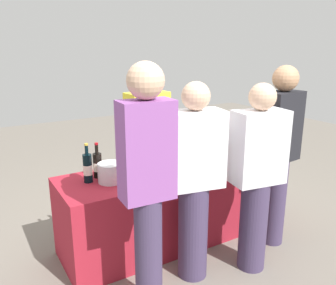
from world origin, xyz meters
name	(u,v)px	position (x,y,z in m)	size (l,w,h in m)	color
ground_plane	(168,239)	(0.00, 0.00, 0.00)	(12.00, 12.00, 0.00)	slate
tasting_table	(168,205)	(0.00, 0.00, 0.36)	(2.00, 0.67, 0.73)	maroon
wine_bottle_0	(88,168)	(-0.73, 0.06, 0.85)	(0.07, 0.07, 0.33)	black
wine_bottle_1	(97,165)	(-0.62, 0.13, 0.84)	(0.08, 0.08, 0.31)	black
wine_bottle_2	(132,161)	(-0.33, 0.07, 0.84)	(0.08, 0.08, 0.31)	black
wine_bottle_3	(150,155)	(-0.10, 0.15, 0.83)	(0.06, 0.06, 0.29)	black
wine_bottle_4	(205,145)	(0.54, 0.16, 0.83)	(0.08, 0.08, 0.29)	black
wine_bottle_5	(218,142)	(0.69, 0.14, 0.85)	(0.08, 0.08, 0.33)	black
wine_glass_0	(158,168)	(-0.20, -0.15, 0.82)	(0.07, 0.07, 0.13)	silver
wine_glass_1	(186,159)	(0.15, -0.08, 0.82)	(0.06, 0.06, 0.13)	silver
wine_glass_2	(231,148)	(0.70, -0.05, 0.83)	(0.07, 0.07, 0.15)	silver
ice_bucket	(110,173)	(-0.57, -0.03, 0.81)	(0.21, 0.21, 0.16)	silver
server_pouring	(148,141)	(0.12, 0.62, 0.83)	(0.46, 0.27, 1.56)	black
guest_0	(147,182)	(-0.59, -0.73, 0.98)	(0.36, 0.23, 1.74)	#3F3351
guest_1	(194,178)	(-0.10, -0.56, 0.84)	(0.47, 0.32, 1.58)	#3F3351
guest_2	(257,174)	(0.39, -0.73, 0.83)	(0.44, 0.29, 1.56)	#3F3351
guest_3	(279,150)	(0.84, -0.54, 0.92)	(0.38, 0.24, 1.66)	#3F3351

